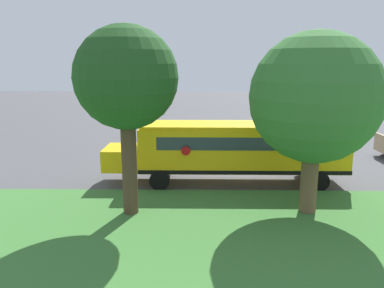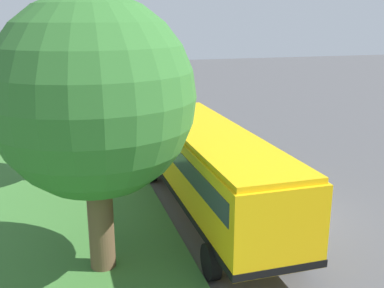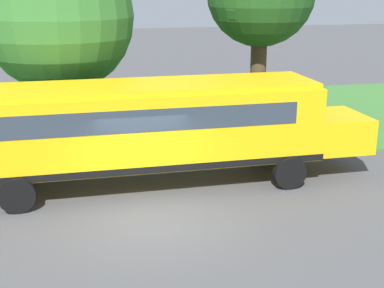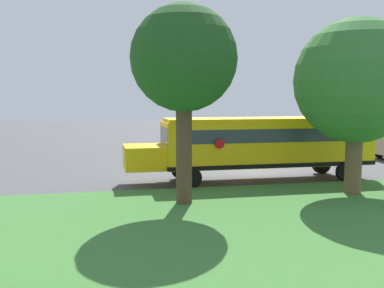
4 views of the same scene
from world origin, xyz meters
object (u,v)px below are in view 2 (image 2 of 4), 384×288
oak_tree_roadside_mid (73,51)px  oak_tree_beside_bus (96,100)px  school_bus (209,163)px  car_silver_middle (116,91)px  car_white_nearest (130,108)px

oak_tree_roadside_mid → oak_tree_beside_bus: bearing=-88.1°
school_bus → oak_tree_roadside_mid: 7.26m
school_bus → car_silver_middle: bearing=90.6°
car_white_nearest → oak_tree_roadside_mid: bearing=-109.2°
oak_tree_beside_bus → school_bus: bearing=34.3°
car_silver_middle → oak_tree_roadside_mid: (-3.92, -18.77, 4.67)m
school_bus → car_silver_middle: (-0.26, 23.47, -1.05)m
oak_tree_roadside_mid → car_white_nearest: bearing=70.8°
oak_tree_roadside_mid → car_silver_middle: bearing=78.2°
school_bus → car_white_nearest: bearing=90.9°
car_white_nearest → oak_tree_roadside_mid: size_ratio=0.57×
school_bus → oak_tree_roadside_mid: oak_tree_roadside_mid is taller
oak_tree_beside_bus → car_silver_middle: bearing=82.0°
school_bus → car_white_nearest: (-0.26, 15.97, -1.05)m
school_bus → oak_tree_beside_bus: (-3.94, -2.69, 2.91)m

